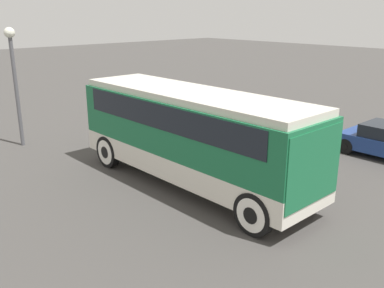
% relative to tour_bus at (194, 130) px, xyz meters
% --- Properties ---
extents(ground_plane, '(120.00, 120.00, 0.00)m').
position_rel_tour_bus_xyz_m(ground_plane, '(-0.10, -0.00, -1.94)').
color(ground_plane, '#423F3D').
extents(tour_bus, '(9.17, 2.59, 3.21)m').
position_rel_tour_bus_xyz_m(tour_bus, '(0.00, 0.00, 0.00)').
color(tour_bus, silver).
rests_on(tour_bus, ground_plane).
extents(parked_car_mid, '(4.32, 1.95, 1.46)m').
position_rel_tour_bus_xyz_m(parked_car_mid, '(-3.86, 6.77, -1.21)').
color(parked_car_mid, black).
rests_on(parked_car_mid, ground_plane).
extents(lamp_post, '(0.44, 0.44, 5.03)m').
position_rel_tour_bus_xyz_m(lamp_post, '(-8.45, -2.44, 1.42)').
color(lamp_post, '#515156').
rests_on(lamp_post, ground_plane).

